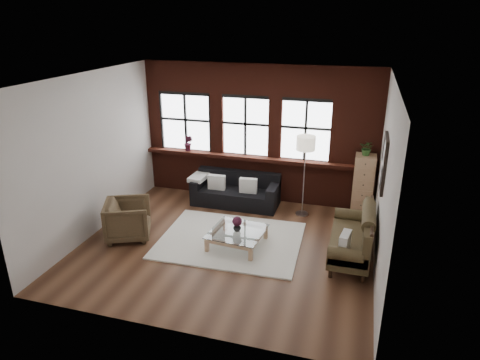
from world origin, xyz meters
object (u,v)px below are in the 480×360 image
(vase, at_px, (237,227))
(vintage_settee, at_px, (351,234))
(drawer_chest, at_px, (363,186))
(dark_sofa, at_px, (236,190))
(floor_lamp, at_px, (304,173))
(armchair, at_px, (128,219))
(coffee_table, at_px, (237,239))

(vase, bearing_deg, vintage_settee, 5.26)
(drawer_chest, bearing_deg, dark_sofa, -176.23)
(drawer_chest, bearing_deg, floor_lamp, -167.00)
(vintage_settee, xyz_separation_m, floor_lamp, (-1.10, 1.57, 0.50))
(armchair, relative_size, floor_lamp, 0.44)
(drawer_chest, relative_size, floor_lamp, 0.72)
(coffee_table, xyz_separation_m, drawer_chest, (2.25, 2.05, 0.55))
(dark_sofa, bearing_deg, vintage_settee, -31.88)
(vase, height_order, floor_lamp, floor_lamp)
(dark_sofa, xyz_separation_m, drawer_chest, (2.84, 0.19, 0.34))
(vintage_settee, distance_m, drawer_chest, 1.88)
(dark_sofa, bearing_deg, floor_lamp, -3.68)
(armchair, bearing_deg, dark_sofa, -61.11)
(dark_sofa, height_order, drawer_chest, drawer_chest)
(vintage_settee, relative_size, armchair, 2.07)
(dark_sofa, xyz_separation_m, armchair, (-1.59, -2.12, 0.03))
(coffee_table, bearing_deg, drawer_chest, 42.38)
(drawer_chest, distance_m, floor_lamp, 1.31)
(vase, relative_size, floor_lamp, 0.08)
(drawer_chest, height_order, floor_lamp, floor_lamp)
(dark_sofa, bearing_deg, drawer_chest, 3.77)
(vintage_settee, xyz_separation_m, vase, (-2.09, -0.19, -0.07))
(armchair, height_order, floor_lamp, floor_lamp)
(vintage_settee, height_order, armchair, vintage_settee)
(vase, relative_size, drawer_chest, 0.12)
(armchair, xyz_separation_m, floor_lamp, (3.18, 2.02, 0.59))
(vintage_settee, height_order, coffee_table, vintage_settee)
(coffee_table, relative_size, drawer_chest, 0.71)
(armchair, xyz_separation_m, drawer_chest, (4.43, 2.31, 0.31))
(dark_sofa, bearing_deg, coffee_table, -72.35)
(armchair, bearing_deg, vase, -107.48)
(dark_sofa, xyz_separation_m, floor_lamp, (1.59, -0.10, 0.62))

